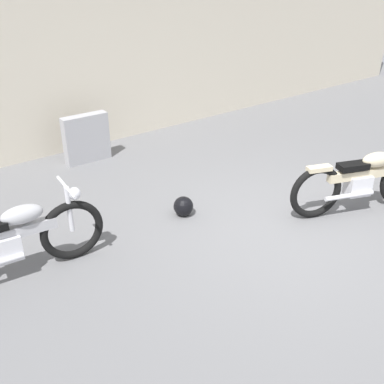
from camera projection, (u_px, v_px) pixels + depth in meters
ground_plane at (289, 233)px, 5.87m from camera, size 40.00×40.00×0.00m
building_wall at (111, 44)px, 8.24m from camera, size 18.00×0.30×3.59m
stone_marker at (86, 138)px, 7.78m from camera, size 0.80×0.21×0.83m
helmet at (183, 206)px, 6.21m from camera, size 0.28×0.28×0.28m
motorcycle_silver at (11, 241)px, 4.86m from camera, size 2.13×0.59×0.96m
motorcycle_cream at (363, 180)px, 6.20m from camera, size 2.05×0.97×0.97m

